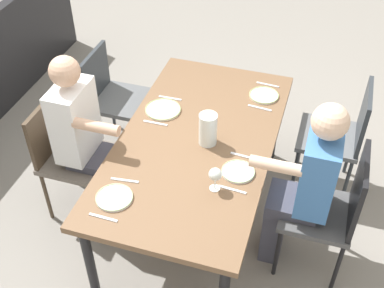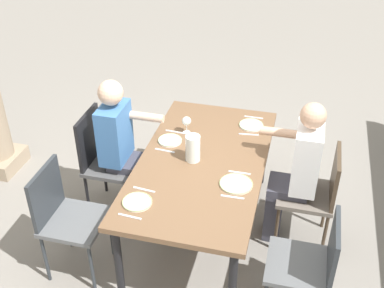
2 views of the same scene
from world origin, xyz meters
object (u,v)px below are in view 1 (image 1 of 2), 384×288
Objects in this scene: chair_mid_south at (66,151)px; diner_man_white at (304,184)px; diner_woman_green at (86,138)px; dining_table at (196,148)px; chair_west_south at (112,93)px; plate_0 at (264,95)px; wine_glass_2 at (215,175)px; chair_west_north at (341,133)px; plate_1 at (163,110)px; plate_2 at (238,172)px; plate_3 at (114,197)px; chair_mid_north at (333,207)px; water_pitcher at (208,131)px.

chair_mid_south is 1.64m from diner_man_white.
diner_woman_green is at bearing -90.00° from diner_man_white.
dining_table is at bearing 98.31° from chair_mid_south.
chair_west_south reaches higher than plate_0.
wine_glass_2 is (1.01, 1.14, 0.36)m from chair_west_south.
plate_0 is at bearing 89.14° from chair_west_south.
plate_1 is at bearing -72.19° from chair_west_north.
plate_2 is 0.75m from plate_3.
plate_2 is at bearing 0.16° from plate_0.
chair_mid_north reaches higher than plate_2.
chair_mid_north is 1.30m from plate_1.
chair_mid_south reaches higher than plate_0.
chair_mid_south is 1.46m from plate_0.
water_pitcher is at bearing -101.46° from diner_man_white.
chair_mid_north is at bearing 67.41° from chair_west_south.
water_pitcher is (-0.13, -0.84, 0.30)m from chair_mid_north.
chair_west_north is 1.97m from chair_mid_south.
diner_woman_green is at bearing -54.90° from plate_0.
plate_0 is 0.74m from plate_1.
chair_mid_north is 4.51× the size of plate_0.
wine_glass_2 is (0.25, -0.50, 0.17)m from diner_man_white.
chair_mid_north is 4.37× the size of water_pitcher.
chair_mid_north is 0.24m from diner_man_white.
plate_1 is at bearing -178.99° from plate_3.
plate_1 is at bearing -138.69° from wine_glass_2.
diner_man_white is 8.40× the size of wine_glass_2.
chair_mid_south is (0.00, -1.83, -0.02)m from chair_mid_north.
chair_mid_south is at bearing -90.00° from chair_mid_north.
water_pitcher is at bearing -129.79° from plate_2.
dining_table is at bearing 100.49° from diner_woman_green.
plate_1 is 1.13× the size of water_pitcher.
plate_2 is at bearing -82.14° from chair_mid_north.
diner_woman_green is (0.14, -0.73, 0.01)m from dining_table.
water_pitcher is at bearing 149.12° from plate_3.
diner_woman_green is at bearing -80.76° from water_pitcher.
water_pitcher is (-0.63, 0.37, 0.09)m from plate_3.
plate_0 is at bearing -141.39° from chair_mid_north.
chair_west_north is 1.82m from chair_west_south.
chair_mid_north reaches higher than dining_table.
chair_west_north is at bearing 124.49° from dining_table.
plate_2 is (0.84, 1.24, 0.25)m from chair_west_south.
chair_mid_south is at bearing -58.46° from plate_1.
dining_table is 0.40m from plate_2.
wine_glass_2 is at bearing 77.59° from chair_mid_south.
plate_1 is 1.16× the size of plate_3.
plate_1 is at bearing -124.89° from plate_2.
chair_mid_south is at bearing -90.10° from diner_man_white.
diner_man_white is at bearing 78.54° from water_pitcher.
plate_2 reaches higher than dining_table.
chair_mid_north is at bearing 112.22° from plate_3.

